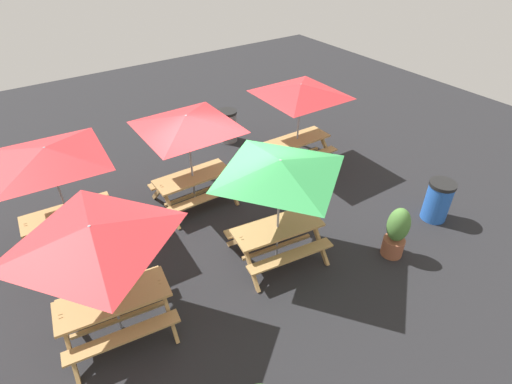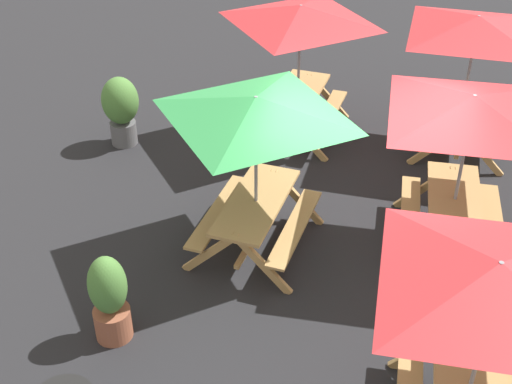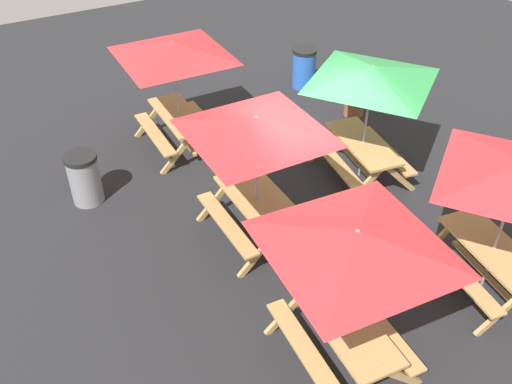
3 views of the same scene
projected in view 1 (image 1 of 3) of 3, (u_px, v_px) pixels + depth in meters
ground_plane at (228, 224)px, 9.12m from camera, size 24.00×24.00×0.00m
picnic_table_0 at (280, 175)px, 7.17m from camera, size 2.27×2.27×2.34m
picnic_table_1 at (94, 242)px, 5.73m from camera, size 2.25×2.25×2.34m
picnic_table_2 at (187, 128)px, 8.67m from camera, size 2.83×2.83×2.34m
picnic_table_3 at (49, 162)px, 7.54m from camera, size 2.82×2.82×2.34m
picnic_table_4 at (300, 96)px, 10.16m from camera, size 2.83×2.83×2.34m
trash_bin_gray at (228, 126)px, 12.11m from camera, size 0.59×0.59×0.98m
trash_bin_blue at (438, 201)px, 9.03m from camera, size 0.59×0.59×0.98m
potted_plant_1 at (397, 232)px, 8.01m from camera, size 0.45×0.45×1.17m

